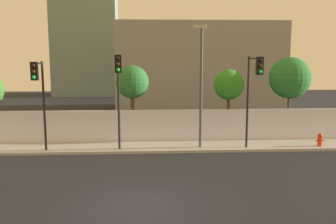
% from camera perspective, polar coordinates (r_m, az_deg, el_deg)
% --- Properties ---
extents(ground_plane, '(80.00, 80.00, 0.00)m').
position_cam_1_polar(ground_plane, '(13.88, -4.35, -13.68)').
color(ground_plane, black).
extents(sidewalk, '(36.00, 2.40, 0.15)m').
position_cam_1_polar(sidewalk, '(21.66, -3.93, -5.14)').
color(sidewalk, '#AAAAAA').
rests_on(sidewalk, ground).
extents(perimeter_wall, '(36.00, 0.18, 1.80)m').
position_cam_1_polar(perimeter_wall, '(22.71, -3.91, -1.96)').
color(perimeter_wall, silver).
rests_on(perimeter_wall, sidewalk).
extents(traffic_light_left, '(0.44, 1.59, 4.91)m').
position_cam_1_polar(traffic_light_left, '(20.47, 12.49, 4.24)').
color(traffic_light_left, black).
rests_on(traffic_light_left, sidewalk).
extents(traffic_light_center, '(0.35, 1.13, 5.01)m').
position_cam_1_polar(traffic_light_center, '(20.01, -7.30, 4.39)').
color(traffic_light_center, black).
rests_on(traffic_light_center, sidewalk).
extents(traffic_light_right, '(0.35, 1.42, 4.67)m').
position_cam_1_polar(traffic_light_right, '(20.53, -18.44, 3.53)').
color(traffic_light_right, black).
rests_on(traffic_light_right, sidewalk).
extents(street_lamp_curbside, '(0.74, 2.00, 6.49)m').
position_cam_1_polar(street_lamp_curbside, '(20.53, 4.85, 5.22)').
color(street_lamp_curbside, '#4C4C51').
rests_on(street_lamp_curbside, sidewalk).
extents(fire_hydrant, '(0.44, 0.26, 0.72)m').
position_cam_1_polar(fire_hydrant, '(23.00, 21.41, -3.74)').
color(fire_hydrant, red).
rests_on(fire_hydrant, sidewalk).
extents(roadside_tree_midleft, '(1.97, 1.97, 4.50)m').
position_cam_1_polar(roadside_tree_midleft, '(23.31, -5.26, 4.31)').
color(roadside_tree_midleft, brown).
rests_on(roadside_tree_midleft, ground).
extents(roadside_tree_midright, '(1.86, 1.86, 4.26)m').
position_cam_1_polar(roadside_tree_midright, '(23.84, 8.91, 3.94)').
color(roadside_tree_midright, brown).
rests_on(roadside_tree_midright, ground).
extents(roadside_tree_rightmost, '(2.53, 2.53, 4.99)m').
position_cam_1_polar(roadside_tree_rightmost, '(24.86, 17.45, 4.79)').
color(roadside_tree_rightmost, brown).
rests_on(roadside_tree_rightmost, ground).
extents(low_building_distant, '(15.17, 6.00, 7.96)m').
position_cam_1_polar(low_building_distant, '(36.65, 4.49, 6.78)').
color(low_building_distant, gray).
rests_on(low_building_distant, ground).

